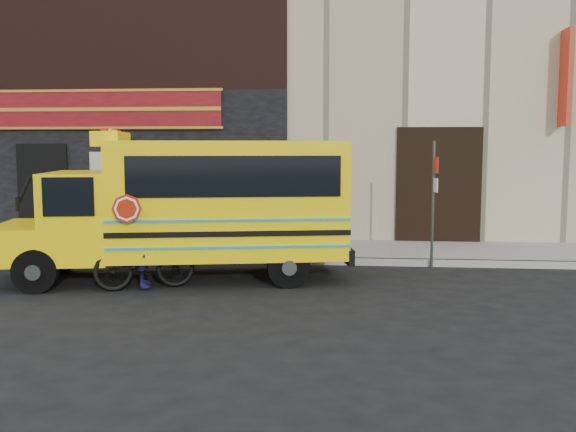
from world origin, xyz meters
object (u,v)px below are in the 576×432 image
(bicycle, at_px, (145,260))
(cyclist, at_px, (143,240))
(sign_pole, at_px, (433,198))
(school_bus, at_px, (195,204))

(bicycle, distance_m, cyclist, 0.37)
(sign_pole, xyz_separation_m, cyclist, (-5.60, -2.61, -0.62))
(school_bus, height_order, bicycle, school_bus)
(school_bus, relative_size, bicycle, 3.88)
(school_bus, bearing_deg, bicycle, -125.23)
(school_bus, distance_m, bicycle, 1.56)
(cyclist, bearing_deg, sign_pole, -84.38)
(sign_pole, bearing_deg, bicycle, -154.38)
(school_bus, bearing_deg, cyclist, -128.15)
(bicycle, bearing_deg, cyclist, 4.73)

